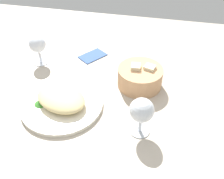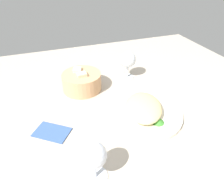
# 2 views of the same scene
# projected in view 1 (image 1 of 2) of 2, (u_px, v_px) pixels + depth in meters

# --- Properties ---
(ground_plane) EXTENTS (1.40, 1.40, 0.02)m
(ground_plane) POSITION_uv_depth(u_px,v_px,m) (73.00, 99.00, 0.87)
(ground_plane) COLOR #B7AA98
(plate) EXTENTS (0.27, 0.27, 0.01)m
(plate) POSITION_uv_depth(u_px,v_px,m) (62.00, 104.00, 0.83)
(plate) COLOR white
(plate) RESTS_ON ground_plane
(omelette) EXTENTS (0.21, 0.18, 0.04)m
(omelette) POSITION_uv_depth(u_px,v_px,m) (61.00, 98.00, 0.81)
(omelette) COLOR #E4CB88
(omelette) RESTS_ON plate
(lettuce_garnish) EXTENTS (0.04, 0.04, 0.02)m
(lettuce_garnish) POSITION_uv_depth(u_px,v_px,m) (40.00, 102.00, 0.81)
(lettuce_garnish) COLOR #3E8E2F
(lettuce_garnish) RESTS_ON plate
(bread_basket) EXTENTS (0.16, 0.16, 0.09)m
(bread_basket) POSITION_uv_depth(u_px,v_px,m) (140.00, 77.00, 0.89)
(bread_basket) COLOR tan
(bread_basket) RESTS_ON ground_plane
(wine_glass_near) EXTENTS (0.07, 0.07, 0.12)m
(wine_glass_near) POSITION_uv_depth(u_px,v_px,m) (142.00, 111.00, 0.69)
(wine_glass_near) COLOR silver
(wine_glass_near) RESTS_ON ground_plane
(wine_glass_far) EXTENTS (0.07, 0.07, 0.12)m
(wine_glass_far) POSITION_uv_depth(u_px,v_px,m) (38.00, 46.00, 0.98)
(wine_glass_far) COLOR silver
(wine_glass_far) RESTS_ON ground_plane
(folded_napkin) EXTENTS (0.12, 0.13, 0.01)m
(folded_napkin) POSITION_uv_depth(u_px,v_px,m) (92.00, 55.00, 1.06)
(folded_napkin) COLOR #3A5A9B
(folded_napkin) RESTS_ON ground_plane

